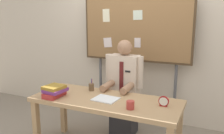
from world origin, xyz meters
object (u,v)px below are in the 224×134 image
object	(u,v)px
open_notebook	(106,99)
coffee_mug	(130,105)
desk	(106,106)
bulletin_board	(136,31)
desk_clock	(164,102)
person	(124,92)
book_stack	(55,91)
pen_holder	(91,87)

from	to	relation	value
open_notebook	coffee_mug	distance (m)	0.40
coffee_mug	desk	bearing A→B (deg)	154.82
desk	bulletin_board	distance (m)	1.34
open_notebook	desk_clock	bearing A→B (deg)	5.85
desk	coffee_mug	size ratio (longest dim) A/B	20.02
person	open_notebook	distance (m)	0.62
desk	coffee_mug	distance (m)	0.43
desk_clock	coffee_mug	bearing A→B (deg)	-143.67
desk	bulletin_board	world-z (taller)	bulletin_board
book_stack	desk_clock	bearing A→B (deg)	9.96
book_stack	pen_holder	bearing A→B (deg)	52.88
book_stack	desk_clock	size ratio (longest dim) A/B	2.51
bulletin_board	pen_holder	xyz separation A→B (m)	(-0.31, -0.86, -0.68)
open_notebook	person	bearing A→B (deg)	90.77
person	bulletin_board	world-z (taller)	bulletin_board
person	desk_clock	bearing A→B (deg)	-38.93
person	coffee_mug	size ratio (longest dim) A/B	15.45
desk	person	distance (m)	0.59
person	coffee_mug	world-z (taller)	person
coffee_mug	open_notebook	bearing A→B (deg)	156.93
book_stack	pen_holder	xyz separation A→B (m)	(0.29, 0.39, -0.02)
open_notebook	coffee_mug	bearing A→B (deg)	-23.07
person	pen_holder	xyz separation A→B (m)	(-0.31, -0.38, 0.14)
open_notebook	desk_clock	size ratio (longest dim) A/B	2.48
bulletin_board	book_stack	size ratio (longest dim) A/B	6.90
desk_clock	person	bearing A→B (deg)	141.07
desk	desk_clock	xyz separation A→B (m)	(0.67, 0.05, 0.14)
desk	coffee_mug	bearing A→B (deg)	-25.18
person	desk_clock	world-z (taller)	person
open_notebook	coffee_mug	world-z (taller)	coffee_mug
person	desk	bearing A→B (deg)	-90.00
desk_clock	coffee_mug	size ratio (longest dim) A/B	1.29
desk	pen_holder	world-z (taller)	pen_holder
book_stack	coffee_mug	xyz separation A→B (m)	(0.97, 0.00, -0.03)
person	pen_holder	bearing A→B (deg)	-128.99
open_notebook	desk_clock	xyz separation A→B (m)	(0.67, 0.07, 0.05)
desk_clock	pen_holder	xyz separation A→B (m)	(-0.98, 0.16, -0.00)
book_stack	bulletin_board	bearing A→B (deg)	64.15
book_stack	pen_holder	size ratio (longest dim) A/B	1.78
desk	book_stack	world-z (taller)	book_stack
desk_clock	coffee_mug	distance (m)	0.38
bulletin_board	desk_clock	xyz separation A→B (m)	(0.68, -1.02, -0.68)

